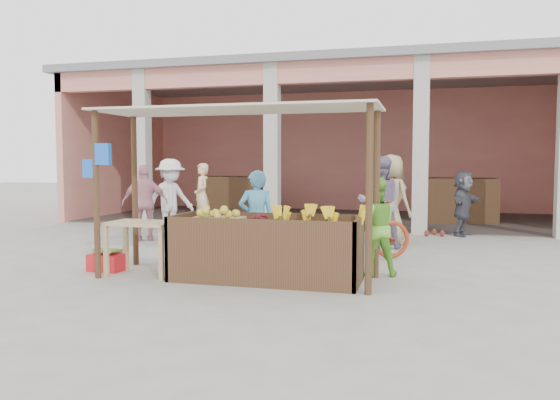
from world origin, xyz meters
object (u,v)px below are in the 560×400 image
(vendor_blue, at_px, (256,216))
(vendor_green, at_px, (374,224))
(red_crate, at_px, (107,262))
(motorcycle, at_px, (354,228))
(side_table, at_px, (142,231))
(fruit_stall, at_px, (266,252))

(vendor_blue, relative_size, vendor_green, 1.08)
(red_crate, height_order, motorcycle, motorcycle)
(red_crate, distance_m, motorcycle, 4.01)
(side_table, height_order, vendor_green, vendor_green)
(fruit_stall, bearing_deg, motorcycle, 63.73)
(vendor_green, height_order, motorcycle, vendor_green)
(vendor_blue, height_order, motorcycle, vendor_blue)
(motorcycle, bearing_deg, vendor_blue, 106.65)
(vendor_blue, xyz_separation_m, motorcycle, (1.36, 1.17, -0.28))
(red_crate, bearing_deg, fruit_stall, 1.71)
(side_table, distance_m, vendor_green, 3.35)
(red_crate, xyz_separation_m, vendor_green, (3.92, 0.70, 0.62))
(vendor_green, bearing_deg, vendor_blue, -19.84)
(fruit_stall, distance_m, vendor_green, 1.63)
(fruit_stall, bearing_deg, vendor_blue, 115.79)
(vendor_blue, height_order, vendor_green, vendor_blue)
(fruit_stall, xyz_separation_m, side_table, (-1.83, -0.11, 0.24))
(vendor_green, bearing_deg, fruit_stall, 10.02)
(side_table, distance_m, vendor_blue, 1.72)
(side_table, bearing_deg, vendor_blue, 34.51)
(vendor_blue, bearing_deg, vendor_green, 155.03)
(red_crate, bearing_deg, side_table, -9.20)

